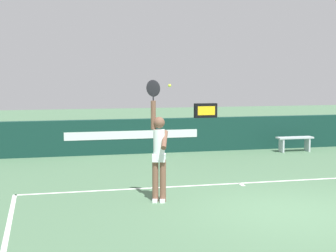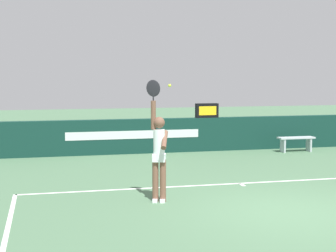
# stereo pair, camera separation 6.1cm
# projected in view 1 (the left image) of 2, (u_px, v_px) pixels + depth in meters

# --- Properties ---
(ground_plane) EXTENTS (60.00, 60.00, 0.00)m
(ground_plane) POSITION_uv_depth(u_px,v_px,m) (291.00, 212.00, 9.97)
(ground_plane) COLOR #4C7150
(court_lines) EXTENTS (10.42, 5.83, 0.00)m
(court_lines) POSITION_uv_depth(u_px,v_px,m) (295.00, 214.00, 9.79)
(court_lines) COLOR white
(court_lines) RESTS_ON ground
(back_wall) EXTENTS (15.30, 0.29, 1.13)m
(back_wall) POSITION_uv_depth(u_px,v_px,m) (182.00, 135.00, 17.56)
(back_wall) COLOR #0F332B
(back_wall) RESTS_ON ground
(speed_display) EXTENTS (0.77, 0.20, 0.48)m
(speed_display) POSITION_uv_depth(u_px,v_px,m) (206.00, 110.00, 17.68)
(speed_display) COLOR black
(speed_display) RESTS_ON back_wall
(tennis_player) EXTENTS (0.49, 0.51, 2.51)m
(tennis_player) POSITION_uv_depth(u_px,v_px,m) (159.00, 151.00, 10.65)
(tennis_player) COLOR brown
(tennis_player) RESTS_ON ground
(tennis_ball) EXTENTS (0.06, 0.06, 0.06)m
(tennis_ball) POSITION_uv_depth(u_px,v_px,m) (170.00, 85.00, 10.53)
(tennis_ball) COLOR #C9E535
(courtside_bench_near) EXTENTS (1.24, 0.36, 0.50)m
(courtside_bench_near) POSITION_uv_depth(u_px,v_px,m) (295.00, 141.00, 17.55)
(courtside_bench_near) COLOR #ADB7BF
(courtside_bench_near) RESTS_ON ground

